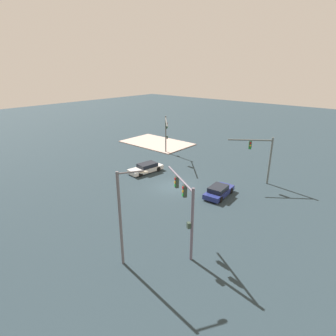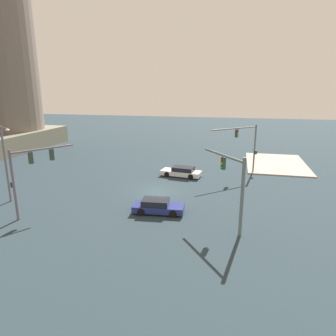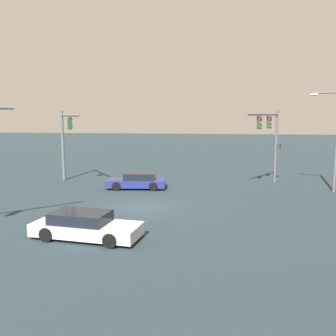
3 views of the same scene
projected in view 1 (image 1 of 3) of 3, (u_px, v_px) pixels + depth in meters
ground_plane at (173, 187)px, 32.99m from camera, size 171.13×171.13×0.00m
sidewalk_corner at (157, 143)px, 51.77m from camera, size 12.58×8.06×0.15m
traffic_signal_near_corner at (186, 203)px, 20.33m from camera, size 4.66×3.22×5.85m
traffic_signal_opposite_side at (166, 130)px, 43.27m from camera, size 4.87×5.48×6.15m
traffic_signal_cross_street at (261, 153)px, 32.68m from camera, size 4.35×3.27×5.85m
streetlamp_curved_arm at (123, 212)px, 18.79m from camera, size 1.32×1.92×7.23m
sedan_car_approaching at (146, 168)px, 37.48m from camera, size 2.50×5.08×1.21m
sedan_car_waiting_far at (219, 191)px, 30.52m from camera, size 2.23×4.50×1.21m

